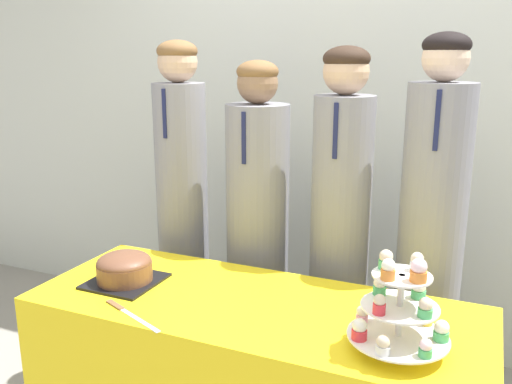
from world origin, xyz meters
TOP-DOWN VIEW (x-y plane):
  - wall_back at (0.00, 1.54)m, footprint 9.00×0.06m
  - round_cake at (-0.53, 0.28)m, footprint 0.26×0.26m
  - cake_knife at (-0.38, 0.08)m, footprint 0.30×0.13m
  - cupcake_stand at (0.52, 0.19)m, footprint 0.30×0.30m
  - student_0 at (-0.63, 0.87)m, footprint 0.25×0.25m
  - student_1 at (-0.23, 0.87)m, footprint 0.29×0.29m
  - student_2 at (0.16, 0.87)m, footprint 0.25×0.26m
  - student_3 at (0.53, 0.87)m, footprint 0.26×0.27m

SIDE VIEW (x-z plane):
  - cake_knife at x=-0.38m, z-range 0.72..0.73m
  - student_1 at x=-0.23m, z-range -0.03..1.52m
  - round_cake at x=-0.53m, z-range 0.72..0.84m
  - student_2 at x=0.16m, z-range -0.02..1.60m
  - student_3 at x=0.53m, z-range -0.03..1.64m
  - student_0 at x=-0.63m, z-range -0.01..1.63m
  - cupcake_stand at x=0.52m, z-range 0.71..1.02m
  - wall_back at x=0.00m, z-range 0.00..2.70m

